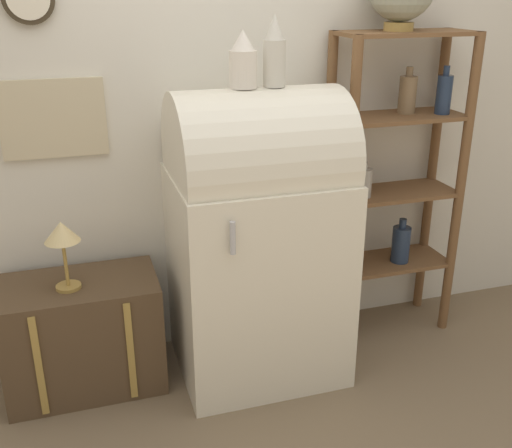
% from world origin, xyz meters
% --- Properties ---
extents(ground_plane, '(12.00, 12.00, 0.00)m').
position_xyz_m(ground_plane, '(0.00, 0.00, 0.00)').
color(ground_plane, '#7A664C').
extents(wall_back, '(7.00, 0.09, 2.70)m').
position_xyz_m(wall_back, '(-0.00, 0.57, 1.35)').
color(wall_back, silver).
rests_on(wall_back, ground_plane).
extents(refrigerator, '(0.77, 0.69, 1.39)m').
position_xyz_m(refrigerator, '(-0.00, 0.22, 0.71)').
color(refrigerator, silver).
rests_on(refrigerator, ground_plane).
extents(suitcase_trunk, '(0.71, 0.42, 0.54)m').
position_xyz_m(suitcase_trunk, '(-0.83, 0.30, 0.27)').
color(suitcase_trunk, brown).
rests_on(suitcase_trunk, ground_plane).
extents(shelf_unit, '(0.68, 0.31, 1.59)m').
position_xyz_m(shelf_unit, '(0.79, 0.37, 0.90)').
color(shelf_unit, brown).
rests_on(shelf_unit, ground_plane).
extents(vase_left, '(0.12, 0.12, 0.24)m').
position_xyz_m(vase_left, '(-0.06, 0.23, 1.50)').
color(vase_left, silver).
rests_on(vase_left, refrigerator).
extents(vase_center, '(0.10, 0.10, 0.30)m').
position_xyz_m(vase_center, '(0.08, 0.23, 1.53)').
color(vase_center, beige).
rests_on(vase_center, refrigerator).
extents(desk_lamp, '(0.15, 0.15, 0.32)m').
position_xyz_m(desk_lamp, '(-0.86, 0.26, 0.79)').
color(desk_lamp, '#AD8942').
rests_on(desk_lamp, suitcase_trunk).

